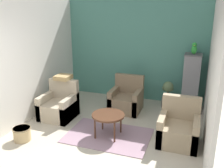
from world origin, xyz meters
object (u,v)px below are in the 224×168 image
(coffee_table, at_px, (108,116))
(potted_plant, at_px, (168,94))
(armchair_left, at_px, (59,106))
(birdcage, at_px, (191,83))
(armchair_right, at_px, (179,129))
(parrot, at_px, (194,49))
(wicker_basket, at_px, (22,133))
(armchair_middle, at_px, (126,100))

(coffee_table, distance_m, potted_plant, 2.17)
(armchair_left, bearing_deg, birdcage, 27.52)
(armchair_left, xyz_separation_m, birdcage, (2.92, 1.52, 0.44))
(armchair_right, height_order, parrot, parrot)
(coffee_table, xyz_separation_m, wicker_basket, (-1.56, -0.74, -0.29))
(armchair_left, bearing_deg, parrot, 27.56)
(armchair_left, relative_size, armchair_right, 1.00)
(coffee_table, bearing_deg, potted_plant, 64.30)
(armchair_left, xyz_separation_m, parrot, (2.92, 1.52, 1.31))
(potted_plant, xyz_separation_m, wicker_basket, (-2.51, -2.69, -0.22))
(coffee_table, xyz_separation_m, armchair_left, (-1.43, 0.47, -0.16))
(birdcage, xyz_separation_m, potted_plant, (-0.55, -0.03, -0.35))
(armchair_left, distance_m, potted_plant, 2.80)
(armchair_middle, xyz_separation_m, birdcage, (1.52, 0.58, 0.44))
(armchair_left, distance_m, armchair_right, 2.83)
(armchair_right, xyz_separation_m, birdcage, (0.10, 1.77, 0.44))
(parrot, bearing_deg, birdcage, -90.00)
(armchair_middle, bearing_deg, wicker_basket, -125.66)
(armchair_right, distance_m, wicker_basket, 3.11)
(potted_plant, bearing_deg, parrot, 3.83)
(armchair_middle, distance_m, potted_plant, 1.11)
(armchair_middle, bearing_deg, coffee_table, -89.02)
(armchair_left, xyz_separation_m, armchair_right, (2.82, -0.25, 0.00))
(armchair_middle, xyz_separation_m, potted_plant, (0.96, 0.55, 0.09))
(coffee_table, distance_m, parrot, 2.74)
(armchair_right, xyz_separation_m, parrot, (0.10, 1.77, 1.31))
(coffee_table, relative_size, potted_plant, 0.94)
(armchair_middle, xyz_separation_m, parrot, (1.52, 0.58, 1.31))
(birdcage, height_order, potted_plant, birdcage)
(wicker_basket, bearing_deg, armchair_right, 18.04)
(armchair_left, height_order, armchair_middle, same)
(armchair_right, bearing_deg, potted_plant, 104.45)
(birdcage, bearing_deg, coffee_table, -126.87)
(coffee_table, relative_size, birdcage, 0.46)
(coffee_table, height_order, wicker_basket, coffee_table)
(armchair_left, xyz_separation_m, armchair_middle, (1.41, 0.94, 0.00))
(armchair_middle, bearing_deg, birdcage, 20.98)
(armchair_right, relative_size, birdcage, 0.60)
(parrot, distance_m, potted_plant, 1.34)
(parrot, bearing_deg, potted_plant, -176.17)
(armchair_right, distance_m, parrot, 2.20)
(parrot, height_order, wicker_basket, parrot)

